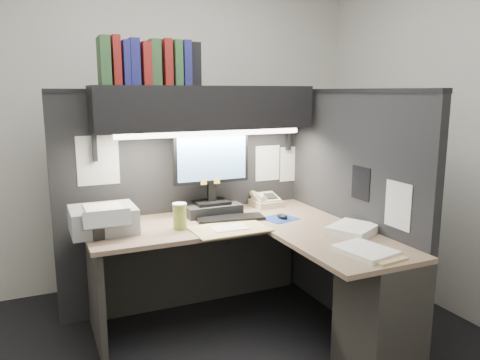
# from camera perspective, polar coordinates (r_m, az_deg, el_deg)

# --- Properties ---
(wall_back) EXTENTS (3.50, 0.04, 2.70)m
(wall_back) POSITION_cam_1_polar(r_m,az_deg,el_deg) (4.01, -9.62, 6.86)
(wall_back) COLOR beige
(wall_back) RESTS_ON floor
(wall_front) EXTENTS (3.50, 0.04, 2.70)m
(wall_front) POSITION_cam_1_polar(r_m,az_deg,el_deg) (1.35, 24.26, -1.39)
(wall_front) COLOR beige
(wall_front) RESTS_ON floor
(wall_right) EXTENTS (0.04, 3.00, 2.70)m
(wall_right) POSITION_cam_1_polar(r_m,az_deg,el_deg) (3.64, 25.22, 5.61)
(wall_right) COLOR beige
(wall_right) RESTS_ON floor
(partition_back) EXTENTS (1.90, 0.06, 1.60)m
(partition_back) POSITION_cam_1_polar(r_m,az_deg,el_deg) (3.55, -6.57, -2.52)
(partition_back) COLOR black
(partition_back) RESTS_ON floor
(partition_right) EXTENTS (0.06, 1.50, 1.60)m
(partition_right) POSITION_cam_1_polar(r_m,az_deg,el_deg) (3.33, 13.34, -3.65)
(partition_right) COLOR black
(partition_right) RESTS_ON floor
(desk) EXTENTS (1.70, 1.53, 0.73)m
(desk) POSITION_cam_1_polar(r_m,az_deg,el_deg) (3.00, 6.55, -12.23)
(desk) COLOR #816A52
(desk) RESTS_ON floor
(overhead_shelf) EXTENTS (1.55, 0.34, 0.30)m
(overhead_shelf) POSITION_cam_1_polar(r_m,az_deg,el_deg) (3.32, -4.30, 8.79)
(overhead_shelf) COLOR black
(overhead_shelf) RESTS_ON partition_back
(task_light_tube) EXTENTS (1.32, 0.04, 0.04)m
(task_light_tube) POSITION_cam_1_polar(r_m,az_deg,el_deg) (3.20, -3.40, 5.68)
(task_light_tube) COLOR white
(task_light_tube) RESTS_ON overhead_shelf
(monitor) EXTENTS (0.56, 0.25, 0.60)m
(monitor) POSITION_cam_1_polar(r_m,az_deg,el_deg) (3.37, -3.49, -0.26)
(monitor) COLOR black
(monitor) RESTS_ON desk
(keyboard) EXTENTS (0.49, 0.23, 0.02)m
(keyboard) POSITION_cam_1_polar(r_m,az_deg,el_deg) (3.27, -1.18, -4.69)
(keyboard) COLOR black
(keyboard) RESTS_ON desk
(mousepad) EXTENTS (0.26, 0.25, 0.00)m
(mousepad) POSITION_cam_1_polar(r_m,az_deg,el_deg) (3.31, 4.89, -4.70)
(mousepad) COLOR navy
(mousepad) RESTS_ON desk
(mouse) EXTENTS (0.08, 0.10, 0.03)m
(mouse) POSITION_cam_1_polar(r_m,az_deg,el_deg) (3.30, 5.17, -4.42)
(mouse) COLOR black
(mouse) RESTS_ON mousepad
(telephone) EXTENTS (0.21, 0.22, 0.08)m
(telephone) POSITION_cam_1_polar(r_m,az_deg,el_deg) (3.64, 3.13, -2.60)
(telephone) COLOR beige
(telephone) RESTS_ON desk
(coffee_cup) EXTENTS (0.10, 0.10, 0.16)m
(coffee_cup) POSITION_cam_1_polar(r_m,az_deg,el_deg) (3.06, -7.35, -4.49)
(coffee_cup) COLOR #A6A843
(coffee_cup) RESTS_ON desk
(printer) EXTENTS (0.40, 0.34, 0.16)m
(printer) POSITION_cam_1_polar(r_m,az_deg,el_deg) (3.11, -16.35, -4.64)
(printer) COLOR #96999B
(printer) RESTS_ON desk
(notebook_stack) EXTENTS (0.35, 0.31, 0.09)m
(notebook_stack) POSITION_cam_1_polar(r_m,az_deg,el_deg) (3.09, -15.58, -5.35)
(notebook_stack) COLOR black
(notebook_stack) RESTS_ON desk
(open_folder) EXTENTS (0.50, 0.33, 0.01)m
(open_folder) POSITION_cam_1_polar(r_m,az_deg,el_deg) (3.05, -1.28, -5.98)
(open_folder) COLOR tan
(open_folder) RESTS_ON desk
(paper_stack_a) EXTENTS (0.37, 0.35, 0.06)m
(paper_stack_a) POSITION_cam_1_polar(r_m,az_deg,el_deg) (3.03, 13.58, -5.92)
(paper_stack_a) COLOR white
(paper_stack_a) RESTS_ON desk
(paper_stack_b) EXTENTS (0.29, 0.34, 0.03)m
(paper_stack_b) POSITION_cam_1_polar(r_m,az_deg,el_deg) (2.70, 15.02, -8.35)
(paper_stack_b) COLOR white
(paper_stack_b) RESTS_ON desk
(manila_stack) EXTENTS (0.23, 0.28, 0.01)m
(manila_stack) POSITION_cam_1_polar(r_m,az_deg,el_deg) (2.67, 16.39, -8.80)
(manila_stack) COLOR tan
(manila_stack) RESTS_ON desk
(binder_row) EXTENTS (0.65, 0.26, 0.31)m
(binder_row) POSITION_cam_1_polar(r_m,az_deg,el_deg) (3.22, -10.91, 13.83)
(binder_row) COLOR #2A542D
(binder_row) RESTS_ON overhead_shelf
(pinned_papers) EXTENTS (1.76, 1.31, 0.51)m
(pinned_papers) POSITION_cam_1_polar(r_m,az_deg,el_deg) (3.31, 1.77, 1.04)
(pinned_papers) COLOR white
(pinned_papers) RESTS_ON partition_back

